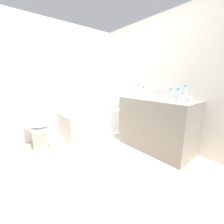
{
  "coord_description": "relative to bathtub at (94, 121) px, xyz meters",
  "views": [
    {
      "loc": [
        -0.93,
        -1.68,
        1.21
      ],
      "look_at": [
        0.62,
        0.17,
        0.66
      ],
      "focal_mm": 22.87,
      "sensor_mm": 36.0,
      "label": 1
    }
  ],
  "objects": [
    {
      "name": "water_bottle_4",
      "position": [
        0.42,
        -1.67,
        0.7
      ],
      "size": [
        0.07,
        0.07,
        0.19
      ],
      "color": "silver",
      "rests_on": "vanity_counter"
    },
    {
      "name": "wall_back_tiled",
      "position": [
        -0.75,
        0.4,
        0.88
      ],
      "size": [
        3.39,
        0.1,
        2.33
      ],
      "primitive_type": "cube",
      "color": "white",
      "rests_on": "ground_plane"
    },
    {
      "name": "bath_mat",
      "position": [
        0.01,
        -0.57,
        -0.28
      ],
      "size": [
        0.55,
        0.35,
        0.01
      ],
      "primitive_type": "cube",
      "color": "white",
      "rests_on": "ground_plane"
    },
    {
      "name": "water_bottle_2",
      "position": [
        0.43,
        -1.03,
        0.7
      ],
      "size": [
        0.06,
        0.06,
        0.19
      ],
      "color": "silver",
      "rests_on": "vanity_counter"
    },
    {
      "name": "vanity_counter",
      "position": [
        0.44,
        -1.33,
        0.16
      ],
      "size": [
        0.62,
        1.23,
        0.89
      ],
      "primitive_type": "cube",
      "color": "gray",
      "rests_on": "ground_plane"
    },
    {
      "name": "water_bottle_0",
      "position": [
        0.46,
        -1.75,
        0.72
      ],
      "size": [
        0.06,
        0.06,
        0.23
      ],
      "color": "silver",
      "rests_on": "vanity_counter"
    },
    {
      "name": "bathtub",
      "position": [
        0.0,
        0.0,
        0.0
      ],
      "size": [
        1.4,
        0.71,
        1.12
      ],
      "color": "silver",
      "rests_on": "ground_plane"
    },
    {
      "name": "wall_right_mirror",
      "position": [
        0.8,
        -0.99,
        0.88
      ],
      "size": [
        0.1,
        3.08,
        2.33
      ],
      "primitive_type": "cube",
      "color": "white",
      "rests_on": "ground_plane"
    },
    {
      "name": "ground_plane",
      "position": [
        -0.75,
        -0.99,
        -0.28
      ],
      "size": [
        3.99,
        3.99,
        0.0
      ],
      "primitive_type": "plane",
      "color": "#C1AD8E"
    },
    {
      "name": "water_bottle_1",
      "position": [
        0.39,
        -1.58,
        0.69
      ],
      "size": [
        0.06,
        0.06,
        0.18
      ],
      "color": "silver",
      "rests_on": "vanity_counter"
    },
    {
      "name": "drinking_glass_0",
      "position": [
        0.37,
        -1.77,
        0.66
      ],
      "size": [
        0.06,
        0.06,
        0.09
      ],
      "primitive_type": "cylinder",
      "color": "white",
      "rests_on": "vanity_counter"
    },
    {
      "name": "water_bottle_3",
      "position": [
        0.43,
        -0.9,
        0.71
      ],
      "size": [
        0.06,
        0.06,
        0.22
      ],
      "color": "silver",
      "rests_on": "vanity_counter"
    },
    {
      "name": "sink_faucet",
      "position": [
        0.6,
        -1.3,
        0.64
      ],
      "size": [
        0.11,
        0.15,
        0.06
      ],
      "color": "#9F9FA4",
      "rests_on": "vanity_counter"
    },
    {
      "name": "toilet_paper_roll",
      "position": [
        -1.37,
        -0.01,
        -0.23
      ],
      "size": [
        0.11,
        0.11,
        0.11
      ],
      "primitive_type": "cylinder",
      "color": "white",
      "rests_on": "ground_plane"
    },
    {
      "name": "toilet",
      "position": [
        -1.15,
        0.02,
        0.07
      ],
      "size": [
        0.38,
        0.52,
        0.72
      ],
      "rotation": [
        0.0,
        0.0,
        -1.47
      ],
      "color": "white",
      "rests_on": "ground_plane"
    },
    {
      "name": "drinking_glass_1",
      "position": [
        0.4,
        -1.84,
        0.65
      ],
      "size": [
        0.08,
        0.08,
        0.09
      ],
      "primitive_type": "cylinder",
      "color": "white",
      "rests_on": "vanity_counter"
    },
    {
      "name": "drinking_glass_2",
      "position": [
        0.37,
        -0.84,
        0.65
      ],
      "size": [
        0.06,
        0.06,
        0.09
      ],
      "primitive_type": "cylinder",
      "color": "white",
      "rests_on": "vanity_counter"
    },
    {
      "name": "sink_basin",
      "position": [
        0.42,
        -1.3,
        0.63
      ],
      "size": [
        0.3,
        0.3,
        0.05
      ],
      "primitive_type": "cylinder",
      "color": "white",
      "rests_on": "vanity_counter"
    }
  ]
}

